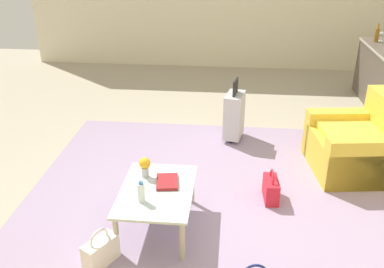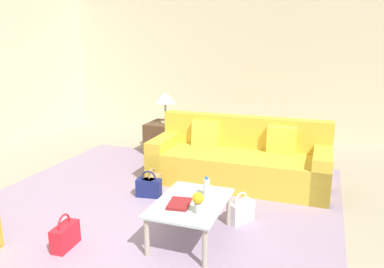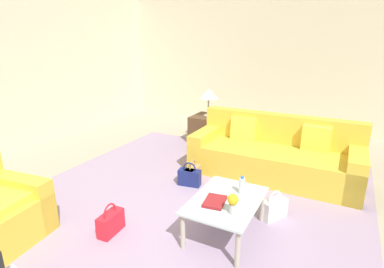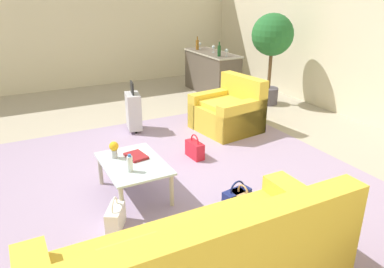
{
  "view_description": "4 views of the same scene",
  "coord_description": "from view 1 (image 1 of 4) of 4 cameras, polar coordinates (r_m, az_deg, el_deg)",
  "views": [
    {
      "loc": [
        3.7,
        0.15,
        2.59
      ],
      "look_at": [
        0.25,
        -0.19,
        0.93
      ],
      "focal_mm": 40.0,
      "sensor_mm": 36.0,
      "label": 1
    },
    {
      "loc": [
        -2.87,
        -1.68,
        1.99
      ],
      "look_at": [
        0.61,
        -0.44,
        1.07
      ],
      "focal_mm": 35.0,
      "sensor_mm": 36.0,
      "label": 2
    },
    {
      "loc": [
        -2.25,
        -1.48,
        2.02
      ],
      "look_at": [
        0.74,
        0.09,
        0.96
      ],
      "focal_mm": 28.0,
      "sensor_mm": 36.0,
      "label": 3
    },
    {
      "loc": [
        4.15,
        -1.69,
        2.32
      ],
      "look_at": [
        0.96,
        -0.03,
        0.88
      ],
      "focal_mm": 35.0,
      "sensor_mm": 36.0,
      "label": 4
    }
  ],
  "objects": [
    {
      "name": "water_bottle",
      "position": [
        3.81,
        -6.79,
        -7.73
      ],
      "size": [
        0.06,
        0.06,
        0.2
      ],
      "color": "silver",
      "rests_on": "coffee_table"
    },
    {
      "name": "ground_plane",
      "position": [
        4.52,
        2.7,
        -9.45
      ],
      "size": [
        12.0,
        12.0,
        0.0
      ],
      "primitive_type": "plane",
      "color": "#A89E89"
    },
    {
      "name": "area_rug",
      "position": [
        4.04,
        5.13,
        -14.41
      ],
      "size": [
        5.2,
        4.4,
        0.01
      ],
      "primitive_type": "cube",
      "color": "#9984A3",
      "rests_on": "ground"
    },
    {
      "name": "wine_glass_leftmost",
      "position": [
        7.9,
        23.97,
        12.03
      ],
      "size": [
        0.08,
        0.08,
        0.15
      ],
      "color": "silver",
      "rests_on": "bar_console"
    },
    {
      "name": "coffee_table",
      "position": [
        4.04,
        -4.69,
        -8.04
      ],
      "size": [
        0.96,
        0.67,
        0.42
      ],
      "color": "silver",
      "rests_on": "ground"
    },
    {
      "name": "suitcase_silver",
      "position": [
        5.75,
        5.65,
        2.58
      ],
      "size": [
        0.43,
        0.29,
        0.85
      ],
      "color": "#B7B7BC",
      "rests_on": "ground"
    },
    {
      "name": "armchair",
      "position": [
        5.37,
        21.47,
        -1.61
      ],
      "size": [
        1.09,
        1.04,
        0.89
      ],
      "color": "gold",
      "rests_on": "ground"
    },
    {
      "name": "handbag_white",
      "position": [
        3.84,
        -12.09,
        -15.04
      ],
      "size": [
        0.35,
        0.28,
        0.36
      ],
      "color": "white",
      "rests_on": "ground"
    },
    {
      "name": "wine_bottle_amber",
      "position": [
        7.81,
        23.43,
        12.05
      ],
      "size": [
        0.07,
        0.07,
        0.3
      ],
      "color": "brown",
      "rests_on": "bar_console"
    },
    {
      "name": "flower_vase",
      "position": [
        4.15,
        -6.3,
        -4.19
      ],
      "size": [
        0.11,
        0.11,
        0.21
      ],
      "color": "#B2B7BC",
      "rests_on": "coffee_table"
    },
    {
      "name": "coffee_table_book",
      "position": [
        4.09,
        -3.33,
        -6.38
      ],
      "size": [
        0.3,
        0.24,
        0.03
      ],
      "primitive_type": "cube",
      "rotation": [
        0.0,
        0.0,
        0.14
      ],
      "color": "maroon",
      "rests_on": "coffee_table"
    },
    {
      "name": "handbag_red",
      "position": [
        4.61,
        10.48,
        -7.21
      ],
      "size": [
        0.33,
        0.16,
        0.36
      ],
      "color": "red",
      "rests_on": "ground"
    }
  ]
}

